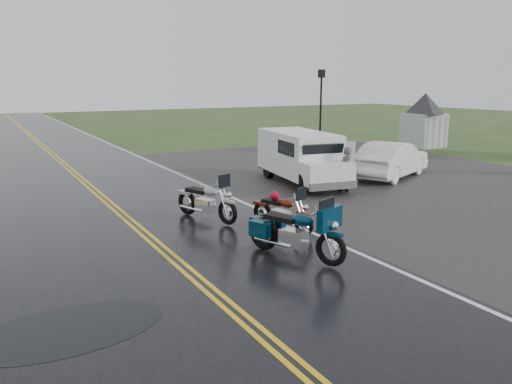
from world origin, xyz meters
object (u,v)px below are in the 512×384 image
at_px(motorcycle_teal, 331,236).
at_px(sedan_white, 391,160).
at_px(visitor_center, 425,107).
at_px(lamp_post_far_right, 321,112).
at_px(person_at_van, 346,171).
at_px(motorcycle_silver, 227,203).
at_px(van_white, 302,166).
at_px(motorcycle_red, 304,215).

bearing_deg(motorcycle_teal, sedan_white, 17.99).
relative_size(visitor_center, lamp_post_far_right, 3.52).
bearing_deg(sedan_white, person_at_van, 87.17).
distance_m(motorcycle_silver, sedan_white, 9.43).
height_order(motorcycle_teal, sedan_white, sedan_white).
bearing_deg(motorcycle_silver, van_white, 11.22).
bearing_deg(motorcycle_red, visitor_center, 20.84).
xyz_separation_m(visitor_center, van_white, (-13.79, -7.20, -1.39)).
height_order(motorcycle_teal, motorcycle_silver, motorcycle_teal).
height_order(motorcycle_silver, van_white, van_white).
bearing_deg(person_at_van, visitor_center, -165.08).
height_order(motorcycle_silver, person_at_van, person_at_van).
bearing_deg(lamp_post_far_right, visitor_center, -6.22).
distance_m(motorcycle_silver, van_white, 4.63).
height_order(visitor_center, lamp_post_far_right, visitor_center).
bearing_deg(sedan_white, lamp_post_far_right, -37.22).
bearing_deg(van_white, motorcycle_red, -114.73).
bearing_deg(van_white, sedan_white, 17.98).
height_order(visitor_center, motorcycle_teal, visitor_center).
bearing_deg(motorcycle_silver, person_at_van, -0.91).
distance_m(motorcycle_red, lamp_post_far_right, 15.47).
relative_size(motorcycle_teal, person_at_van, 1.53).
xyz_separation_m(visitor_center, sedan_white, (-8.87, -6.45, -1.67)).
relative_size(person_at_van, sedan_white, 0.36).
relative_size(visitor_center, motorcycle_silver, 6.96).
distance_m(van_white, person_at_van, 1.58).
distance_m(person_at_van, sedan_white, 3.69).
bearing_deg(motorcycle_red, lamp_post_far_right, 38.45).
height_order(person_at_van, sedan_white, person_at_van).
bearing_deg(motorcycle_silver, sedan_white, 0.28).
xyz_separation_m(motorcycle_red, person_at_van, (4.26, 3.59, 0.20)).
distance_m(motorcycle_silver, person_at_van, 5.75).
bearing_deg(motorcycle_teal, motorcycle_silver, 76.03).
bearing_deg(lamp_post_far_right, motorcycle_teal, -125.78).
bearing_deg(motorcycle_red, motorcycle_teal, -123.01).
distance_m(visitor_center, lamp_post_far_right, 7.15).
bearing_deg(sedan_white, visitor_center, -77.48).
distance_m(motorcycle_teal, van_white, 7.09).
bearing_deg(person_at_van, sedan_white, -176.58).
bearing_deg(motorcycle_silver, lamp_post_far_right, 25.30).
distance_m(person_at_van, lamp_post_far_right, 10.10).
bearing_deg(motorcycle_silver, motorcycle_red, -75.14).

